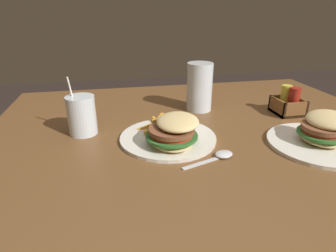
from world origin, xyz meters
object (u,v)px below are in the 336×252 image
beer_glass (199,89)px  meal_plate_far (321,135)px  meal_plate_near (171,133)px  juice_glass (82,116)px  spoon (222,155)px  condiment_caddy (288,104)px

beer_glass → meal_plate_far: 0.43m
meal_plate_near → juice_glass: juice_glass is taller
juice_glass → spoon: juice_glass is taller
juice_glass → meal_plate_far: juice_glass is taller
beer_glass → condiment_caddy: beer_glass is taller
juice_glass → spoon: (0.22, 0.36, -0.05)m
meal_plate_near → spoon: meal_plate_near is taller
beer_glass → juice_glass: bearing=-71.5°
spoon → juice_glass: bearing=129.8°
meal_plate_near → meal_plate_far: size_ratio=1.01×
beer_glass → meal_plate_far: beer_glass is taller
meal_plate_far → condiment_caddy: bearing=166.9°
juice_glass → condiment_caddy: size_ratio=1.73×
meal_plate_near → beer_glass: bearing=148.0°
meal_plate_near → condiment_caddy: condiment_caddy is taller
spoon → meal_plate_far: size_ratio=0.55×
spoon → meal_plate_far: (-0.01, 0.29, 0.02)m
beer_glass → spoon: 0.37m
juice_glass → meal_plate_far: bearing=71.9°
beer_glass → spoon: (0.36, -0.05, -0.07)m
meal_plate_far → juice_glass: bearing=-108.1°
beer_glass → condiment_caddy: (0.10, 0.30, -0.04)m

